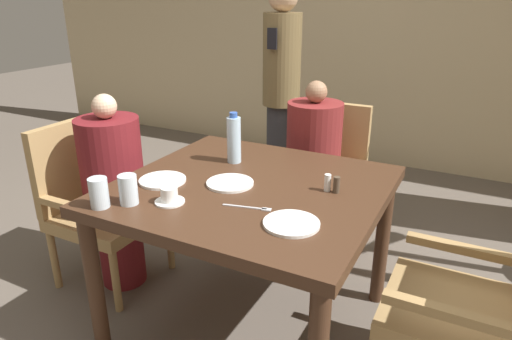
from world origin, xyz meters
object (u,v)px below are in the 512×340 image
at_px(plate_main_right, 163,180).
at_px(teacup_with_saucer, 169,196).
at_px(diner_in_left_chair, 115,192).
at_px(standing_host, 281,90).
at_px(glass_tall_mid, 128,190).
at_px(chair_right_side, 480,299).
at_px(water_bottle, 234,139).
at_px(plate_main_left, 291,223).
at_px(chair_left_side, 97,199).
at_px(diner_in_far_chair, 313,169).
at_px(plate_dessert_center, 230,183).
at_px(glass_tall_near, 99,193).
at_px(chair_far_side, 320,173).

xyz_separation_m(plate_main_right, teacup_with_saucer, (0.16, -0.16, 0.02)).
relative_size(diner_in_left_chair, plate_main_right, 5.16).
relative_size(diner_in_left_chair, standing_host, 0.66).
bearing_deg(glass_tall_mid, standing_host, 95.07).
xyz_separation_m(chair_right_side, plate_main_right, (-1.32, -0.15, 0.28)).
xyz_separation_m(chair_right_side, water_bottle, (-1.16, 0.22, 0.39)).
bearing_deg(plate_main_left, glass_tall_mid, -168.56).
relative_size(chair_left_side, chair_right_side, 1.00).
xyz_separation_m(diner_in_left_chair, diner_in_far_chair, (0.82, 0.79, 0.00)).
xyz_separation_m(chair_left_side, plate_main_left, (1.26, -0.26, 0.28)).
height_order(plate_dessert_center, glass_tall_near, glass_tall_near).
height_order(standing_host, glass_tall_near, standing_host).
bearing_deg(diner_in_left_chair, plate_main_left, -13.02).
height_order(standing_host, teacup_with_saucer, standing_host).
bearing_deg(plate_dessert_center, chair_left_side, 177.52).
xyz_separation_m(glass_tall_near, glass_tall_mid, (0.08, 0.08, 0.00)).
relative_size(diner_in_far_chair, plate_main_left, 5.19).
distance_m(chair_left_side, diner_in_left_chair, 0.16).
height_order(plate_main_right, glass_tall_mid, glass_tall_mid).
bearing_deg(plate_main_left, plate_dessert_center, 150.21).
xyz_separation_m(chair_right_side, glass_tall_near, (-1.38, -0.46, 0.33)).
bearing_deg(diner_in_far_chair, teacup_with_saucer, -100.33).
xyz_separation_m(diner_in_left_chair, glass_tall_mid, (0.48, -0.39, 0.26)).
distance_m(plate_main_right, teacup_with_saucer, 0.23).
bearing_deg(plate_dessert_center, diner_in_far_chair, 84.45).
bearing_deg(diner_in_far_chair, plate_dessert_center, -95.55).
bearing_deg(chair_far_side, diner_in_far_chair, -90.00).
height_order(diner_in_left_chair, chair_right_side, diner_in_left_chair).
bearing_deg(diner_in_far_chair, chair_right_side, -39.53).
bearing_deg(glass_tall_near, diner_in_left_chair, 130.55).
xyz_separation_m(plate_main_left, plate_dessert_center, (-0.39, 0.22, 0.00)).
distance_m(chair_left_side, chair_right_side, 1.92).
relative_size(chair_right_side, water_bottle, 3.57).
distance_m(chair_right_side, plate_main_left, 0.75).
xyz_separation_m(diner_in_far_chair, water_bottle, (-0.21, -0.57, 0.31)).
height_order(chair_left_side, diner_in_far_chair, diner_in_far_chair).
xyz_separation_m(plate_dessert_center, glass_tall_mid, (-0.26, -0.35, 0.05)).
relative_size(plate_main_right, plate_dessert_center, 1.00).
height_order(chair_left_side, glass_tall_mid, chair_left_side).
xyz_separation_m(diner_in_far_chair, plate_dessert_center, (-0.08, -0.83, 0.20)).
bearing_deg(chair_far_side, plate_main_right, -108.60).
relative_size(plate_main_left, glass_tall_near, 1.72).
xyz_separation_m(teacup_with_saucer, glass_tall_near, (-0.22, -0.16, 0.03)).
distance_m(chair_right_side, standing_host, 2.07).
xyz_separation_m(diner_in_left_chair, plate_main_right, (0.45, -0.15, 0.21)).
xyz_separation_m(plate_dessert_center, water_bottle, (-0.13, 0.26, 0.11)).
distance_m(plate_main_left, teacup_with_saucer, 0.51).
bearing_deg(chair_right_side, glass_tall_mid, -163.27).
bearing_deg(plate_main_right, standing_host, 94.90).
bearing_deg(water_bottle, diner_in_left_chair, -160.33).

